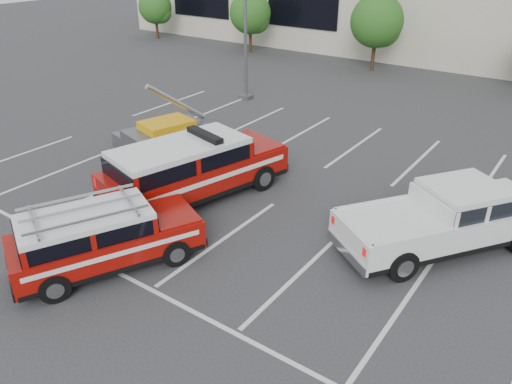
# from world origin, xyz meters

# --- Properties ---
(ground) EXTENTS (120.00, 120.00, 0.00)m
(ground) POSITION_xyz_m (0.00, 0.00, 0.00)
(ground) COLOR #2D2D30
(ground) RESTS_ON ground
(stall_markings) EXTENTS (23.00, 15.00, 0.01)m
(stall_markings) POSITION_xyz_m (0.00, 4.50, 0.01)
(stall_markings) COLOR silver
(stall_markings) RESTS_ON ground
(tree_far_left) EXTENTS (2.77, 2.77, 3.99)m
(tree_far_left) POSITION_xyz_m (-24.91, 22.05, 2.50)
(tree_far_left) COLOR #3F2B19
(tree_far_left) RESTS_ON ground
(tree_left) EXTENTS (3.07, 3.07, 4.42)m
(tree_left) POSITION_xyz_m (-14.91, 22.05, 2.77)
(tree_left) COLOR #3F2B19
(tree_left) RESTS_ON ground
(tree_mid_left) EXTENTS (3.37, 3.37, 4.85)m
(tree_mid_left) POSITION_xyz_m (-4.91, 22.05, 3.04)
(tree_mid_left) COLOR #3F2B19
(tree_mid_left) RESTS_ON ground
(fire_chief_suv) EXTENTS (3.82, 6.67, 2.21)m
(fire_chief_suv) POSITION_xyz_m (-2.50, 1.61, 0.91)
(fire_chief_suv) COLOR maroon
(fire_chief_suv) RESTS_ON ground
(white_pickup) EXTENTS (5.20, 6.16, 1.86)m
(white_pickup) POSITION_xyz_m (5.33, 3.42, 0.74)
(white_pickup) COLOR silver
(white_pickup) RESTS_ON ground
(ladder_suv) EXTENTS (3.81, 5.21, 1.92)m
(ladder_suv) POSITION_xyz_m (-1.75, -2.79, 0.77)
(ladder_suv) COLOR maroon
(ladder_suv) RESTS_ON ground
(utility_rig) EXTENTS (3.63, 3.64, 2.94)m
(utility_rig) POSITION_xyz_m (-6.27, 4.02, 0.58)
(utility_rig) COLOR #59595E
(utility_rig) RESTS_ON ground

